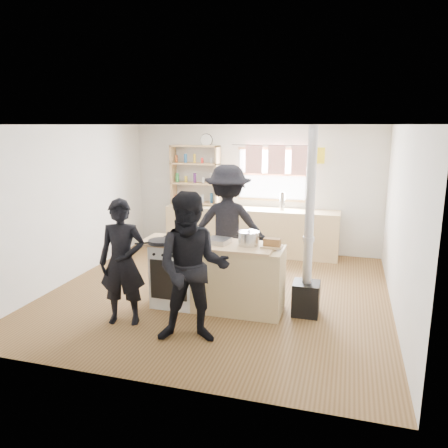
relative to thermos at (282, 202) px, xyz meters
The scene contains 14 objects.
ground 2.54m from the thermos, 105.30° to the right, with size 5.00×5.00×0.01m, color brown.
back_counter 0.86m from the thermos, behind, with size 3.40×0.55×0.90m, color tan.
shelving_unit 1.87m from the thermos, behind, with size 1.00×0.28×1.20m.
thermos is the anchor object (origin of this frame).
cooking_island 2.87m from the thermos, 99.48° to the right, with size 1.97×0.64×0.93m.
skillet_greens 3.22m from the thermos, 111.87° to the right, with size 0.47×0.47×0.05m.
roast_tray 2.80m from the thermos, 99.36° to the right, with size 0.35×0.33×0.07m.
stockpot_stove 2.76m from the thermos, 109.01° to the right, with size 0.23×0.23×0.19m.
stockpot_counter 2.74m from the thermos, 90.64° to the right, with size 0.28×0.28×0.21m.
bread_board 2.77m from the thermos, 84.06° to the right, with size 0.29×0.21×0.12m.
flue_heater 2.78m from the thermos, 74.27° to the right, with size 0.35×0.35×2.50m.
person_near_left 3.84m from the thermos, 112.71° to the right, with size 0.59×0.39×1.61m, color black.
person_near_right 3.79m from the thermos, 96.96° to the right, with size 0.87×0.67×1.78m, color black.
person_far 1.92m from the thermos, 107.36° to the right, with size 1.24×0.71×1.91m, color black.
Camera 1 is at (1.81, -6.01, 2.50)m, focal length 35.00 mm.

